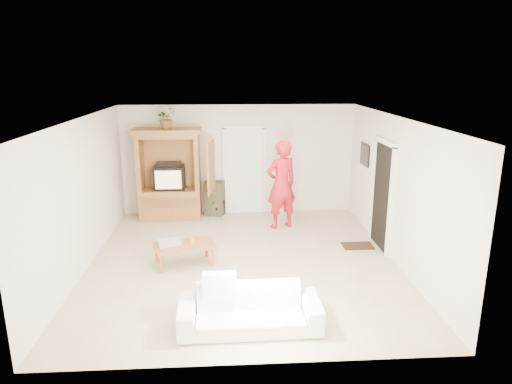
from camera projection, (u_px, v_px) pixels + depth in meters
floor at (243, 262)px, 8.32m from camera, size 6.00×6.00×0.00m
ceiling at (242, 118)px, 7.64m from camera, size 6.00×6.00×0.00m
wall_back at (238, 160)px, 10.87m from camera, size 5.50×0.00×5.50m
wall_front at (251, 264)px, 5.09m from camera, size 5.50×0.00×5.50m
wall_left at (82, 196)px, 7.82m from camera, size 0.00×6.00×6.00m
wall_right at (396, 190)px, 8.15m from camera, size 0.00×6.00×6.00m
armoire at (171, 180)px, 10.56m from camera, size 1.82×1.14×2.10m
door_back at (245, 171)px, 10.93m from camera, size 0.85×0.05×2.04m
doorway_right at (382, 196)px, 8.80m from camera, size 0.05×0.90×2.04m
framed_picture at (365, 155)px, 9.90m from camera, size 0.03×0.60×0.48m
doormat at (358, 246)px, 9.04m from camera, size 0.60×0.40×0.02m
plant at (166, 118)px, 10.15m from camera, size 0.57×0.57×0.48m
man at (281, 185)px, 9.88m from camera, size 0.84×0.71×1.95m
sofa at (250, 309)px, 6.13m from camera, size 1.92×0.78×0.56m
coffee_table at (185, 247)px, 8.12m from camera, size 1.16×0.84×0.39m
towel at (169, 242)px, 8.09m from camera, size 0.44×0.38×0.08m
candle at (193, 240)px, 8.15m from camera, size 0.08×0.08×0.10m
backpack_black at (218, 208)px, 10.93m from camera, size 0.34×0.26×0.37m
backpack_olive at (215, 198)px, 10.88m from camera, size 0.51×0.43×0.83m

